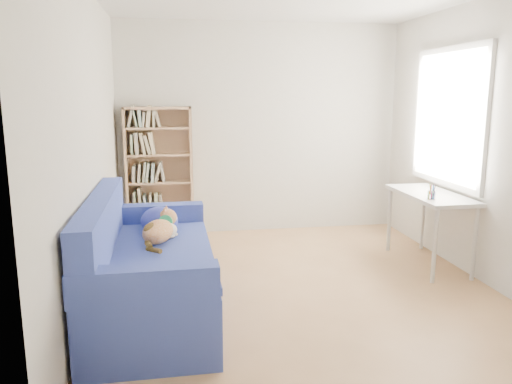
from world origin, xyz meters
The scene contains 6 objects.
ground centered at (0.00, 0.00, 0.00)m, with size 4.00×4.00×0.00m, color #A6774B.
room_shell centered at (0.10, 0.03, 1.64)m, with size 3.54×4.04×2.62m.
sofa centered at (-1.32, -0.32, 0.36)m, with size 0.95×1.95×0.96m.
bookshelf centered at (-1.25, 1.86, 0.73)m, with size 0.79×0.25×1.59m.
desk centered at (1.48, 0.40, 0.67)m, with size 0.50×1.10×0.75m.
pen_cup centered at (1.34, 0.14, 0.80)m, with size 0.08×0.08×0.14m.
Camera 1 is at (-1.06, -4.19, 1.74)m, focal length 35.00 mm.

